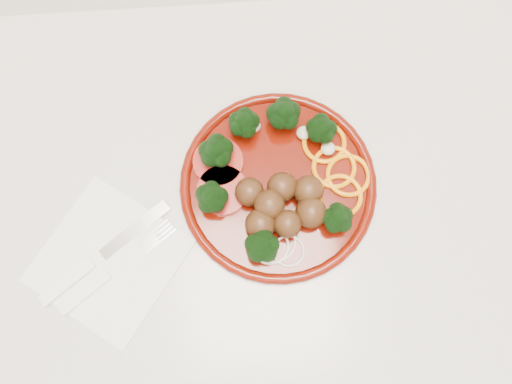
{
  "coord_description": "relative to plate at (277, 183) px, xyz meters",
  "views": [
    {
      "loc": [
        0.1,
        1.55,
        1.55
      ],
      "look_at": [
        0.11,
        1.7,
        0.92
      ],
      "focal_mm": 35.0,
      "sensor_mm": 36.0,
      "label": 1
    }
  ],
  "objects": [
    {
      "name": "knife",
      "position": [
        -0.25,
        -0.09,
        -0.01
      ],
      "size": [
        0.17,
        0.13,
        0.01
      ],
      "rotation": [
        0.0,
        0.0,
        0.63
      ],
      "color": "silver",
      "rests_on": "napkin"
    },
    {
      "name": "napkin",
      "position": [
        -0.22,
        -0.08,
        -0.02
      ],
      "size": [
        0.23,
        0.23,
        0.0
      ],
      "primitive_type": "cube",
      "rotation": [
        0.0,
        0.0,
        0.94
      ],
      "color": "white",
      "rests_on": "counter"
    },
    {
      "name": "counter",
      "position": [
        -0.14,
        -0.02,
        -0.47
      ],
      "size": [
        2.4,
        0.6,
        0.9
      ],
      "color": "beige",
      "rests_on": "ground"
    },
    {
      "name": "fork",
      "position": [
        -0.23,
        -0.11,
        -0.01
      ],
      "size": [
        0.15,
        0.11,
        0.01
      ],
      "rotation": [
        0.0,
        0.0,
        0.63
      ],
      "color": "white",
      "rests_on": "napkin"
    },
    {
      "name": "plate",
      "position": [
        0.0,
        0.0,
        0.0
      ],
      "size": [
        0.26,
        0.26,
        0.06
      ],
      "rotation": [
        0.0,
        0.0,
        -0.15
      ],
      "color": "#4E0B03",
      "rests_on": "counter"
    }
  ]
}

